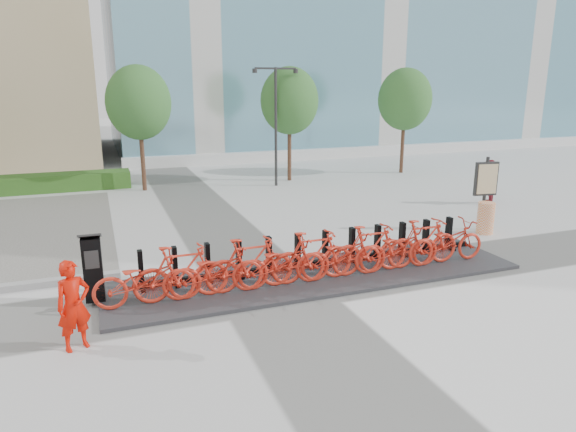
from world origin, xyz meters
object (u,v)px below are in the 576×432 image
object	(u,v)px
worker_red	(74,306)
construction_barrel	(486,218)
map_sign	(486,182)
bike_0	(145,280)
pedestrian	(488,182)
kiosk	(93,268)

from	to	relation	value
worker_red	construction_barrel	distance (m)	11.69
construction_barrel	map_sign	xyz separation A→B (m)	(0.22, 0.38, 1.01)
worker_red	map_sign	world-z (taller)	map_sign
bike_0	pedestrian	world-z (taller)	pedestrian
pedestrian	construction_barrel	bearing A→B (deg)	5.31
kiosk	construction_barrel	xyz separation A→B (m)	(10.95, 1.30, -0.30)
bike_0	worker_red	distance (m)	1.77
construction_barrel	kiosk	bearing A→B (deg)	-173.23
worker_red	kiosk	bearing A→B (deg)	57.46
bike_0	worker_red	world-z (taller)	worker_red
bike_0	kiosk	size ratio (longest dim) A/B	1.38
kiosk	map_sign	xyz separation A→B (m)	(11.17, 1.68, 0.71)
worker_red	construction_barrel	size ratio (longest dim) A/B	1.65
kiosk	construction_barrel	size ratio (longest dim) A/B	1.53
construction_barrel	map_sign	size ratio (longest dim) A/B	0.42
kiosk	worker_red	size ratio (longest dim) A/B	0.92
kiosk	pedestrian	distance (m)	14.48
pedestrian	kiosk	bearing A→B (deg)	-25.02
map_sign	pedestrian	bearing A→B (deg)	55.93
kiosk	pedestrian	xyz separation A→B (m)	(13.77, 4.46, 0.05)
kiosk	worker_red	world-z (taller)	worker_red
pedestrian	map_sign	size ratio (longest dim) A/B	0.73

